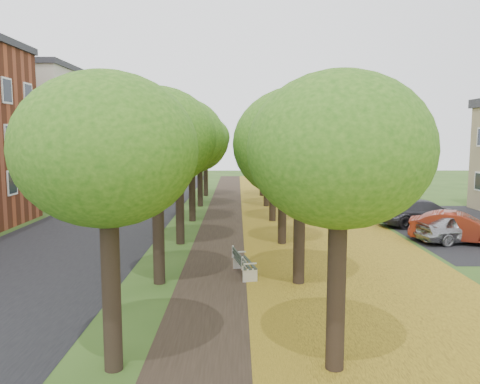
{
  "coord_description": "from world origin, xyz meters",
  "views": [
    {
      "loc": [
        0.48,
        -9.65,
        5.02
      ],
      "look_at": [
        0.61,
        11.64,
        2.5
      ],
      "focal_mm": 35.0,
      "sensor_mm": 36.0,
      "label": 1
    }
  ],
  "objects_px": {
    "car_silver": "(459,227)",
    "car_red": "(458,228)",
    "car_white": "(399,205)",
    "bench": "(243,263)",
    "car_grey": "(424,213)"
  },
  "relations": [
    {
      "from": "car_silver",
      "to": "car_white",
      "type": "height_order",
      "value": "car_silver"
    },
    {
      "from": "bench",
      "to": "car_silver",
      "type": "xyz_separation_m",
      "value": [
        10.39,
        5.3,
        0.27
      ]
    },
    {
      "from": "bench",
      "to": "car_silver",
      "type": "bearing_deg",
      "value": -74.62
    },
    {
      "from": "bench",
      "to": "car_white",
      "type": "distance_m",
      "value": 16.81
    },
    {
      "from": "car_white",
      "to": "car_grey",
      "type": "bearing_deg",
      "value": -160.88
    },
    {
      "from": "bench",
      "to": "car_red",
      "type": "xyz_separation_m",
      "value": [
        10.31,
        5.22,
        0.27
      ]
    },
    {
      "from": "bench",
      "to": "car_silver",
      "type": "relative_size",
      "value": 0.45
    },
    {
      "from": "car_silver",
      "to": "car_red",
      "type": "distance_m",
      "value": 0.12
    },
    {
      "from": "car_red",
      "to": "bench",
      "type": "bearing_deg",
      "value": 140.83
    },
    {
      "from": "car_red",
      "to": "car_grey",
      "type": "distance_m",
      "value": 4.13
    },
    {
      "from": "car_grey",
      "to": "car_white",
      "type": "height_order",
      "value": "car_grey"
    },
    {
      "from": "car_silver",
      "to": "car_grey",
      "type": "height_order",
      "value": "car_grey"
    },
    {
      "from": "car_grey",
      "to": "car_silver",
      "type": "bearing_deg",
      "value": 175.97
    },
    {
      "from": "car_red",
      "to": "car_white",
      "type": "height_order",
      "value": "car_red"
    },
    {
      "from": "bench",
      "to": "car_grey",
      "type": "distance_m",
      "value": 13.92
    }
  ]
}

